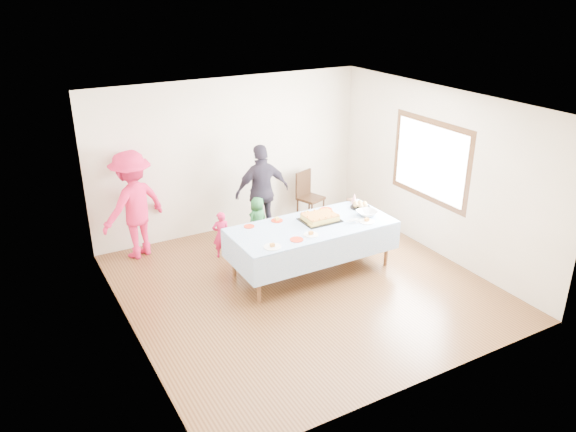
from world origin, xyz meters
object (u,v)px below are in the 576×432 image
at_px(party_table, 312,228).
at_px(adult_left, 133,205).
at_px(birthday_cake, 320,218).
at_px(dining_chair, 307,193).

height_order(party_table, adult_left, adult_left).
distance_m(birthday_cake, dining_chair, 1.92).
bearing_deg(dining_chair, party_table, -138.83).
bearing_deg(adult_left, dining_chair, 155.33).
height_order(birthday_cake, adult_left, adult_left).
bearing_deg(party_table, adult_left, 139.47).
bearing_deg(dining_chair, adult_left, 159.24).
distance_m(dining_chair, adult_left, 3.22).
relative_size(dining_chair, adult_left, 0.53).
bearing_deg(dining_chair, birthday_cake, -135.00).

